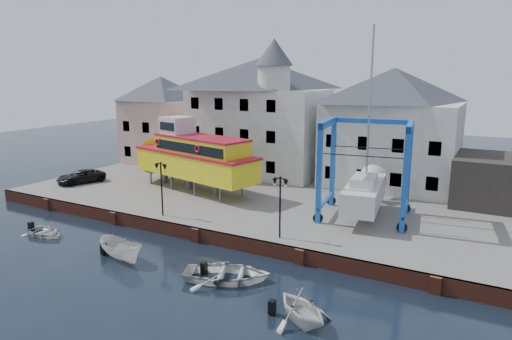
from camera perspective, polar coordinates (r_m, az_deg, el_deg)
The scene contains 16 objects.
ground at distance 33.06m, azimuth -7.48°, elevation -8.87°, with size 140.00×140.00×0.00m, color black.
hardstanding at distance 41.79m, azimuth 1.45°, elevation -3.54°, with size 44.00×22.00×1.00m, color slate.
quay_wall at distance 32.97m, azimuth -7.40°, elevation -8.01°, with size 44.00×0.47×1.00m.
building_pink at distance 56.48m, azimuth -11.64°, elevation 6.16°, with size 8.00×7.00×10.30m.
building_white_main at distance 49.25m, azimuth 0.42°, elevation 6.96°, with size 14.00×8.30×14.00m.
building_white_right at distance 45.05m, azimuth 16.57°, elevation 5.02°, with size 12.00×8.00×11.20m.
shed_dark at distance 42.66m, azimuth 28.87°, elevation -1.29°, with size 8.00×7.00×4.00m, color #272421.
lamp_post_left at distance 35.17m, azimuth -11.78°, elevation -0.64°, with size 1.12×0.32×4.20m.
lamp_post_right at distance 29.78m, azimuth 3.04°, elevation -2.71°, with size 1.12×0.32×4.20m.
tour_boat at distance 42.92m, azimuth -8.45°, elevation 1.76°, with size 15.80×7.07×6.70m.
travel_lift at distance 35.87m, azimuth 13.61°, elevation -1.82°, with size 7.24×9.58×14.12m.
van at distance 48.48m, azimuth -21.04°, elevation -0.77°, with size 2.12×4.61×1.28m, color black.
motorboat_a at distance 31.10m, azimuth -16.42°, elevation -10.68°, with size 1.49×3.97×1.53m, color silver.
motorboat_b at distance 27.22m, azimuth -3.67°, elevation -13.58°, with size 3.62×5.07×1.05m, color silver.
motorboat_c at distance 23.23m, azimuth 5.72°, elevation -18.46°, with size 2.97×3.44×1.81m, color silver.
motorboat_d at distance 37.43m, azimuth -24.82°, elevation -7.40°, with size 2.45×3.43×0.71m, color silver.
Camera 1 is at (18.49, -24.73, 11.81)m, focal length 32.00 mm.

